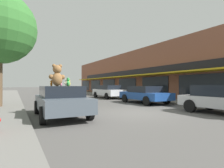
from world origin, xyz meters
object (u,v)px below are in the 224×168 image
at_px(plush_art_car, 61,100).
at_px(teddy_bear_giant, 57,75).
at_px(teddy_bear_yellow, 69,83).
at_px(teddy_bear_green, 68,82).
at_px(teddy_bear_cream, 67,82).
at_px(parked_car_far_center, 145,94).
at_px(teddy_bear_black, 57,83).
at_px(teddy_bear_pink, 61,84).
at_px(teddy_bear_orange, 51,83).
at_px(parked_car_far_right, 108,91).

distance_m(plush_art_car, teddy_bear_giant, 1.15).
xyz_separation_m(teddy_bear_giant, teddy_bear_yellow, (0.49, -0.21, -0.35)).
relative_size(teddy_bear_giant, teddy_bear_green, 2.70).
relative_size(teddy_bear_green, teddy_bear_cream, 0.99).
xyz_separation_m(teddy_bear_giant, parked_car_far_center, (7.45, 2.75, -1.16)).
height_order(teddy_bear_cream, teddy_bear_black, teddy_bear_cream).
distance_m(teddy_bear_black, parked_car_far_center, 7.78).
bearing_deg(parked_car_far_center, teddy_bear_yellow, -156.95).
distance_m(teddy_bear_giant, teddy_bear_yellow, 0.63).
distance_m(plush_art_car, teddy_bear_cream, 1.39).
bearing_deg(teddy_bear_pink, teddy_bear_giant, -3.93).
relative_size(teddy_bear_cream, teddy_bear_yellow, 1.31).
bearing_deg(teddy_bear_yellow, teddy_bear_black, -81.57).
height_order(teddy_bear_black, teddy_bear_yellow, teddy_bear_black).
bearing_deg(teddy_bear_cream, teddy_bear_yellow, 75.16).
xyz_separation_m(plush_art_car, teddy_bear_pink, (0.16, 0.64, 0.77)).
distance_m(teddy_bear_orange, parked_car_far_center, 8.09).
distance_m(teddy_bear_green, teddy_bear_orange, 1.05).
bearing_deg(teddy_bear_cream, parked_car_far_right, -135.30).
bearing_deg(teddy_bear_yellow, teddy_bear_cream, -126.01).
bearing_deg(teddy_bear_black, teddy_bear_green, 131.10).
xyz_separation_m(teddy_bear_cream, teddy_bear_pink, (-0.36, -0.35, -0.06)).
height_order(teddy_bear_cream, teddy_bear_orange, teddy_bear_cream).
height_order(teddy_bear_orange, parked_car_far_center, teddy_bear_orange).
distance_m(teddy_bear_green, parked_car_far_center, 7.91).
distance_m(teddy_bear_giant, teddy_bear_black, 0.50).
relative_size(teddy_bear_green, teddy_bear_pink, 1.52).
height_order(plush_art_car, parked_car_far_center, plush_art_car).
relative_size(teddy_bear_giant, teddy_bear_cream, 2.68).
distance_m(parked_car_far_center, parked_car_far_right, 6.27).
relative_size(teddy_bear_cream, teddy_bear_black, 1.16).
xyz_separation_m(teddy_bear_green, teddy_bear_yellow, (0.14, 0.41, -0.04)).
distance_m(teddy_bear_cream, teddy_bear_black, 0.80).
bearing_deg(teddy_bear_orange, parked_car_far_right, 164.05).
bearing_deg(teddy_bear_giant, teddy_bear_green, 117.47).
distance_m(teddy_bear_cream, parked_car_far_right, 10.61).
bearing_deg(plush_art_car, parked_car_far_center, 22.79).
bearing_deg(teddy_bear_pink, teddy_bear_yellow, 38.05).
height_order(teddy_bear_yellow, teddy_bear_orange, teddy_bear_yellow).
height_order(teddy_bear_black, parked_car_far_right, teddy_bear_black).
bearing_deg(parked_car_far_center, teddy_bear_pink, -162.90).
bearing_deg(teddy_bear_giant, teddy_bear_pink, -120.10).
height_order(teddy_bear_giant, teddy_bear_black, teddy_bear_giant).
xyz_separation_m(plush_art_car, parked_car_far_right, (7.29, 9.11, 0.03)).
relative_size(teddy_bear_green, teddy_bear_yellow, 1.30).
height_order(teddy_bear_cream, parked_car_far_right, teddy_bear_cream).
bearing_deg(plush_art_car, teddy_bear_cream, 63.93).
height_order(plush_art_car, teddy_bear_pink, teddy_bear_pink).
distance_m(teddy_bear_cream, parked_car_far_center, 7.07).
relative_size(parked_car_far_center, parked_car_far_right, 0.98).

